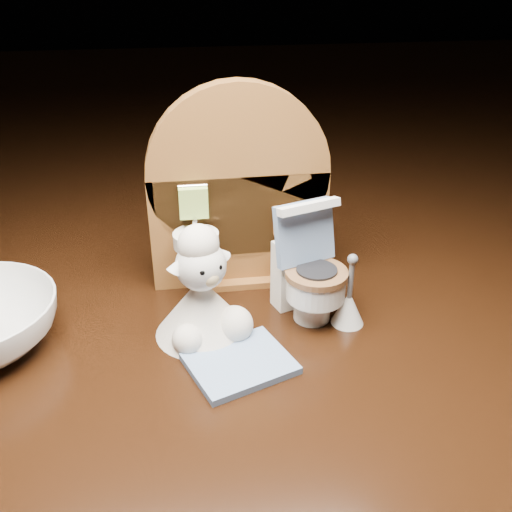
% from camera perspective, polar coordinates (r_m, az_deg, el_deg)
% --- Properties ---
extents(backdrop_panel, '(0.13, 0.05, 0.15)m').
position_cam_1_polar(backdrop_panel, '(0.41, -1.82, 5.57)').
color(backdrop_panel, brown).
rests_on(backdrop_panel, ground).
extents(toy_toilet, '(0.05, 0.06, 0.08)m').
position_cam_1_polar(toy_toilet, '(0.39, 5.18, -1.89)').
color(toy_toilet, white).
rests_on(toy_toilet, ground).
extents(bath_mat, '(0.07, 0.07, 0.00)m').
position_cam_1_polar(bath_mat, '(0.35, -1.63, -10.68)').
color(bath_mat, '#6B85AD').
rests_on(bath_mat, ground).
extents(toilet_brush, '(0.02, 0.02, 0.05)m').
position_cam_1_polar(toilet_brush, '(0.39, 9.23, -4.90)').
color(toilet_brush, white).
rests_on(toilet_brush, ground).
extents(plush_lamb, '(0.06, 0.06, 0.08)m').
position_cam_1_polar(plush_lamb, '(0.37, -5.33, -4.21)').
color(plush_lamb, silver).
rests_on(plush_lamb, ground).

